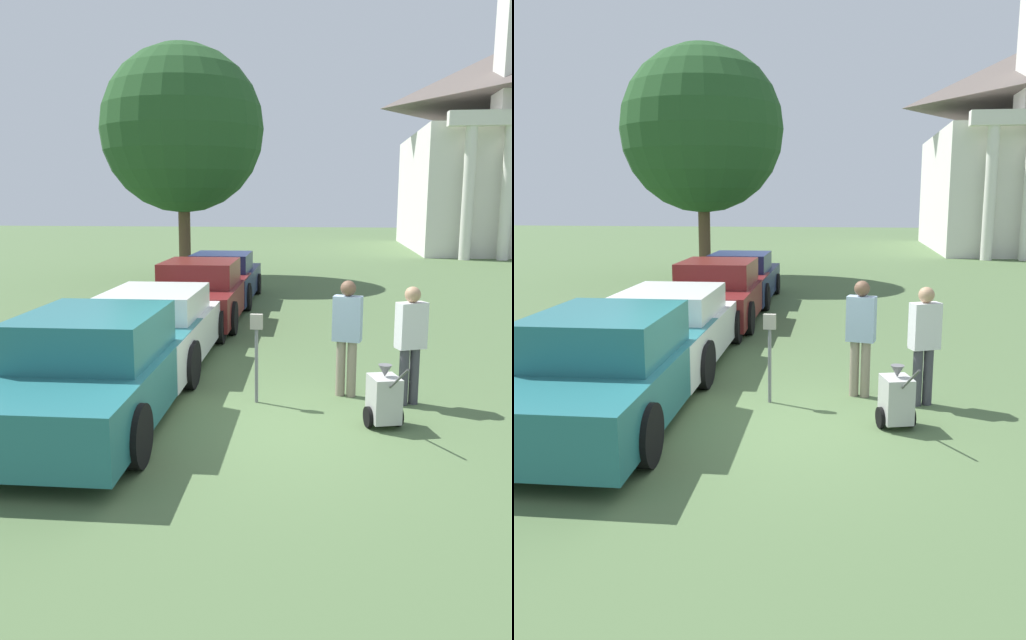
% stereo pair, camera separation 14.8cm
% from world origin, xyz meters
% --- Properties ---
extents(ground_plane, '(120.00, 120.00, 0.00)m').
position_xyz_m(ground_plane, '(0.00, 0.00, 0.00)').
color(ground_plane, '#4C663D').
extents(parked_car_teal, '(2.17, 5.14, 1.51)m').
position_xyz_m(parked_car_teal, '(-2.20, 0.17, 0.70)').
color(parked_car_teal, '#23666B').
rests_on(parked_car_teal, ground_plane).
extents(parked_car_white, '(2.05, 5.18, 1.38)m').
position_xyz_m(parked_car_white, '(-2.20, 3.15, 0.66)').
color(parked_car_white, silver).
rests_on(parked_car_white, ground_plane).
extents(parked_car_maroon, '(2.16, 4.98, 1.51)m').
position_xyz_m(parked_car_maroon, '(-2.20, 7.13, 0.70)').
color(parked_car_maroon, maroon).
rests_on(parked_car_maroon, ground_plane).
extents(parked_car_navy, '(2.05, 4.79, 1.43)m').
position_xyz_m(parked_car_navy, '(-2.20, 10.20, 0.66)').
color(parked_car_navy, '#19234C').
rests_on(parked_car_navy, ground_plane).
extents(parking_meter, '(0.18, 0.09, 1.33)m').
position_xyz_m(parking_meter, '(-0.16, 1.07, 0.93)').
color(parking_meter, slate).
rests_on(parking_meter, ground_plane).
extents(person_worker, '(0.46, 0.31, 1.78)m').
position_xyz_m(person_worker, '(1.16, 1.53, 1.02)').
color(person_worker, gray).
rests_on(person_worker, ground_plane).
extents(person_supervisor, '(0.47, 0.37, 1.74)m').
position_xyz_m(person_supervisor, '(2.06, 1.23, 1.00)').
color(person_supervisor, '#3F3F47').
rests_on(person_supervisor, ground_plane).
extents(equipment_cart, '(0.53, 1.00, 1.00)m').
position_xyz_m(equipment_cart, '(1.62, 0.26, 0.39)').
color(equipment_cart, '#B2B2AD').
rests_on(equipment_cart, ground_plane).
extents(church, '(9.32, 14.85, 23.64)m').
position_xyz_m(church, '(10.30, 31.23, 6.13)').
color(church, silver).
rests_on(church, ground_plane).
extents(shade_tree, '(5.94, 5.94, 8.40)m').
position_xyz_m(shade_tree, '(-4.50, 15.29, 5.42)').
color(shade_tree, brown).
rests_on(shade_tree, ground_plane).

